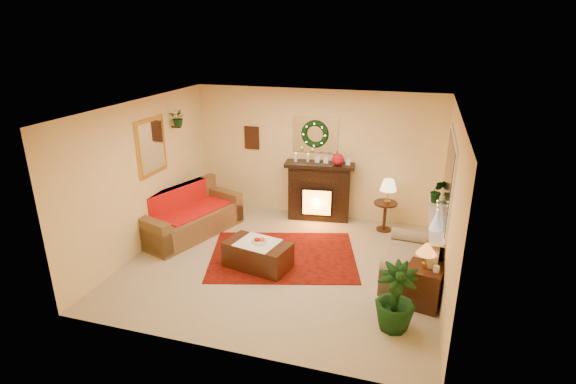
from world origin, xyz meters
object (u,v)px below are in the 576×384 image
(fireplace, at_px, (319,193))
(sofa, at_px, (190,213))
(coffee_table, at_px, (258,256))
(loveseat, at_px, (412,255))
(end_table_square, at_px, (424,288))
(side_table_round, at_px, (385,215))

(fireplace, bearing_deg, sofa, -153.80)
(sofa, bearing_deg, coffee_table, -7.48)
(sofa, relative_size, fireplace, 1.65)
(sofa, relative_size, coffee_table, 1.93)
(loveseat, distance_m, coffee_table, 2.44)
(fireplace, relative_size, coffee_table, 1.17)
(fireplace, bearing_deg, coffee_table, -109.77)
(fireplace, bearing_deg, end_table_square, -58.21)
(side_table_round, bearing_deg, end_table_square, -72.21)
(fireplace, distance_m, loveseat, 2.71)
(fireplace, distance_m, end_table_square, 3.34)
(sofa, xyz_separation_m, coffee_table, (1.66, -0.83, -0.22))
(fireplace, relative_size, end_table_square, 2.07)
(loveseat, bearing_deg, fireplace, 138.93)
(end_table_square, relative_size, coffee_table, 0.57)
(side_table_round, relative_size, coffee_table, 0.55)
(fireplace, distance_m, coffee_table, 2.34)
(loveseat, distance_m, end_table_square, 0.71)
(fireplace, height_order, loveseat, fireplace)
(sofa, xyz_separation_m, end_table_square, (4.27, -1.15, -0.16))
(sofa, distance_m, side_table_round, 3.71)
(side_table_round, xyz_separation_m, coffee_table, (-1.84, -2.05, -0.12))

